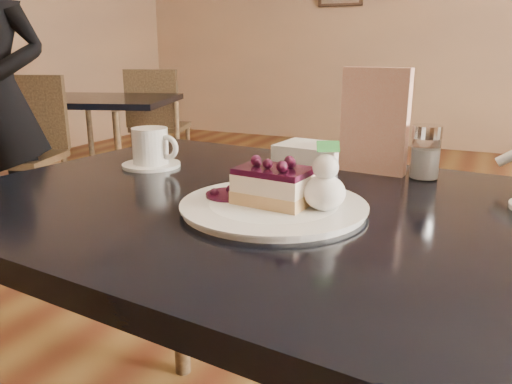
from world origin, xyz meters
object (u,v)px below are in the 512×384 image
at_px(main_table, 287,244).
at_px(cheesecake_slice, 274,186).
at_px(coffee_set, 151,149).
at_px(dessert_plate, 274,206).
at_px(bg_table_far_left, 107,191).

xyz_separation_m(main_table, cheesecake_slice, (-0.00, -0.05, 0.12)).
bearing_deg(coffee_set, cheesecake_slice, -24.51).
bearing_deg(dessert_plate, bg_table_far_left, 138.39).
height_order(main_table, coffee_set, coffee_set).
bearing_deg(bg_table_far_left, cheesecake_slice, -60.70).
relative_size(dessert_plate, coffee_set, 2.16).
distance_m(dessert_plate, bg_table_far_left, 2.92).
bearing_deg(cheesecake_slice, bg_table_far_left, 143.49).
bearing_deg(coffee_set, dessert_plate, -24.51).
height_order(cheesecake_slice, bg_table_far_left, cheesecake_slice).
bearing_deg(bg_table_far_left, main_table, -59.85).
bearing_deg(main_table, dessert_plate, -90.00).
bearing_deg(dessert_plate, main_table, 84.90).
relative_size(main_table, bg_table_far_left, 0.74).
xyz_separation_m(main_table, coffee_set, (-0.39, 0.13, 0.12)).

